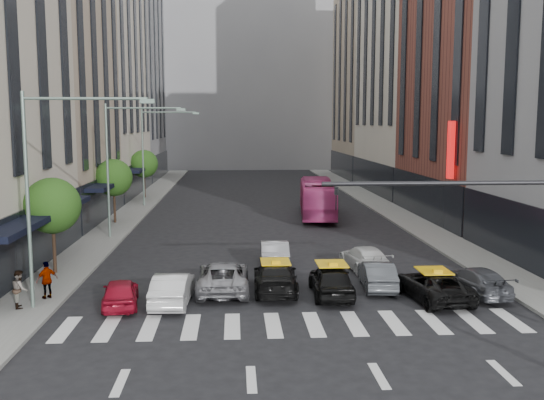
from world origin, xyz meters
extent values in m
plane|color=black|center=(0.00, 0.00, 0.00)|extent=(160.00, 160.00, 0.00)
cube|color=slate|center=(-11.50, 30.00, 0.07)|extent=(3.00, 96.00, 0.15)
cube|color=slate|center=(11.50, 30.00, 0.07)|extent=(3.00, 96.00, 0.15)
cube|color=tan|center=(-17.00, 28.00, 12.00)|extent=(8.00, 16.00, 24.00)
cube|color=beige|center=(-17.00, 46.00, 18.00)|extent=(8.00, 20.00, 36.00)
cube|color=gray|center=(-17.00, 65.00, 15.00)|extent=(8.00, 18.00, 30.00)
cube|color=brown|center=(17.00, 27.00, 13.00)|extent=(8.00, 18.00, 26.00)
cube|color=beige|center=(17.00, 46.00, 20.00)|extent=(8.00, 20.00, 40.00)
cube|color=tan|center=(17.00, 65.00, 14.00)|extent=(8.00, 18.00, 28.00)
cube|color=gray|center=(0.00, 85.00, 18.00)|extent=(30.00, 10.00, 36.00)
cylinder|color=black|center=(-11.80, 10.00, 1.72)|extent=(0.18, 0.18, 3.15)
sphere|color=#1F4914|center=(-11.80, 10.00, 3.66)|extent=(2.88, 2.88, 2.88)
cylinder|color=black|center=(-11.80, 26.00, 1.72)|extent=(0.18, 0.18, 3.15)
sphere|color=#1F4914|center=(-11.80, 26.00, 3.66)|extent=(2.88, 2.88, 2.88)
cylinder|color=black|center=(-11.80, 42.00, 1.72)|extent=(0.18, 0.18, 3.15)
sphere|color=#1F4914|center=(-11.80, 42.00, 3.66)|extent=(2.88, 2.88, 2.88)
cylinder|color=gray|center=(-11.00, 4.00, 4.65)|extent=(0.16, 0.16, 9.00)
cylinder|color=gray|center=(-8.50, 4.00, 8.85)|extent=(5.00, 0.12, 0.12)
cube|color=gray|center=(-6.00, 4.00, 8.75)|extent=(0.60, 0.25, 0.18)
cylinder|color=gray|center=(-11.00, 20.00, 4.65)|extent=(0.16, 0.16, 9.00)
cylinder|color=gray|center=(-8.50, 20.00, 8.85)|extent=(5.00, 0.12, 0.12)
cube|color=gray|center=(-6.00, 20.00, 8.75)|extent=(0.60, 0.25, 0.18)
cylinder|color=gray|center=(-11.00, 36.00, 4.65)|extent=(0.16, 0.16, 9.00)
cylinder|color=gray|center=(-8.50, 36.00, 8.85)|extent=(5.00, 0.12, 0.12)
cube|color=gray|center=(-6.00, 36.00, 8.75)|extent=(0.60, 0.25, 0.18)
cylinder|color=black|center=(5.50, -1.00, 5.80)|extent=(10.00, 0.16, 0.16)
imported|color=black|center=(1.00, -1.00, 5.30)|extent=(0.13, 0.16, 0.80)
cube|color=red|center=(12.60, 20.00, 6.00)|extent=(0.30, 0.70, 4.00)
imported|color=maroon|center=(-7.40, 4.29, 0.62)|extent=(1.94, 3.82, 1.25)
imported|color=#BCBCBC|center=(-5.20, 4.55, 0.70)|extent=(1.69, 4.33, 1.40)
imported|color=gray|center=(-3.03, 6.43, 0.71)|extent=(2.38, 5.13, 1.42)
imported|color=black|center=(-0.59, 6.18, 0.71)|extent=(2.17, 4.99, 1.43)
imported|color=black|center=(1.90, 5.28, 0.75)|extent=(1.88, 4.45, 1.50)
imported|color=#44474C|center=(4.30, 6.48, 0.67)|extent=(1.75, 4.16, 1.34)
imported|color=black|center=(6.35, 4.44, 0.66)|extent=(2.75, 4.98, 1.32)
imported|color=#47494F|center=(8.60, 5.15, 0.64)|extent=(2.27, 4.58, 1.28)
imported|color=#A9A9AF|center=(-0.28, 11.62, 0.71)|extent=(1.61, 4.34, 1.42)
imported|color=silver|center=(4.49, 10.15, 0.65)|extent=(2.32, 4.66, 1.30)
imported|color=#C93B81|center=(4.48, 28.76, 1.57)|extent=(3.67, 11.49, 3.14)
imported|color=gray|center=(-11.51, 3.99, 0.95)|extent=(0.84, 0.94, 1.60)
imported|color=gray|center=(-10.77, 5.27, 0.98)|extent=(1.00, 0.95, 1.66)
camera|label=1|loc=(-2.48, -21.35, 7.87)|focal=40.00mm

